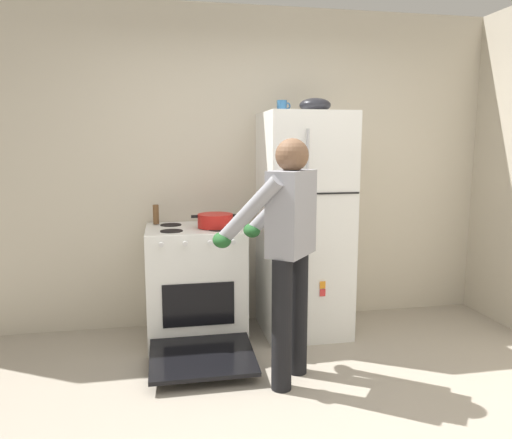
{
  "coord_description": "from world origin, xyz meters",
  "views": [
    {
      "loc": [
        -0.72,
        -2.21,
        1.56
      ],
      "look_at": [
        -0.05,
        1.32,
        1.0
      ],
      "focal_mm": 33.86,
      "sensor_mm": 36.0,
      "label": 1
    }
  ],
  "objects_px": {
    "refrigerator": "(304,225)",
    "red_pot": "(215,220)",
    "mixing_bowl": "(315,105)",
    "coffee_mug": "(282,106)",
    "pepper_mill": "(156,214)",
    "person_cook": "(286,240)",
    "stove_range": "(196,285)"
  },
  "relations": [
    {
      "from": "refrigerator",
      "to": "mixing_bowl",
      "type": "xyz_separation_m",
      "value": [
        0.08,
        0.0,
        0.96
      ]
    },
    {
      "from": "stove_range",
      "to": "pepper_mill",
      "type": "xyz_separation_m",
      "value": [
        -0.3,
        0.22,
        0.55
      ]
    },
    {
      "from": "coffee_mug",
      "to": "stove_range",
      "type": "bearing_deg",
      "value": -174.6
    },
    {
      "from": "person_cook",
      "to": "pepper_mill",
      "type": "xyz_separation_m",
      "value": [
        -0.83,
        1.03,
        0.04
      ]
    },
    {
      "from": "person_cook",
      "to": "coffee_mug",
      "type": "xyz_separation_m",
      "value": [
        0.19,
        0.88,
        0.91
      ]
    },
    {
      "from": "person_cook",
      "to": "mixing_bowl",
      "type": "height_order",
      "value": "mixing_bowl"
    },
    {
      "from": "pepper_mill",
      "to": "refrigerator",
      "type": "bearing_deg",
      "value": -9.51
    },
    {
      "from": "stove_range",
      "to": "person_cook",
      "type": "distance_m",
      "value": 1.1
    },
    {
      "from": "stove_range",
      "to": "mixing_bowl",
      "type": "distance_m",
      "value": 1.73
    },
    {
      "from": "refrigerator",
      "to": "stove_range",
      "type": "relative_size",
      "value": 1.48
    },
    {
      "from": "pepper_mill",
      "to": "stove_range",
      "type": "bearing_deg",
      "value": -36.0
    },
    {
      "from": "refrigerator",
      "to": "red_pot",
      "type": "xyz_separation_m",
      "value": [
        -0.74,
        -0.05,
        0.06
      ]
    },
    {
      "from": "refrigerator",
      "to": "person_cook",
      "type": "xyz_separation_m",
      "value": [
        -0.36,
        -0.83,
        0.05
      ]
    },
    {
      "from": "refrigerator",
      "to": "red_pot",
      "type": "height_order",
      "value": "refrigerator"
    },
    {
      "from": "person_cook",
      "to": "red_pot",
      "type": "distance_m",
      "value": 0.86
    },
    {
      "from": "person_cook",
      "to": "mixing_bowl",
      "type": "bearing_deg",
      "value": 61.91
    },
    {
      "from": "pepper_mill",
      "to": "person_cook",
      "type": "bearing_deg",
      "value": -51.08
    },
    {
      "from": "stove_range",
      "to": "red_pot",
      "type": "relative_size",
      "value": 3.25
    },
    {
      "from": "stove_range",
      "to": "pepper_mill",
      "type": "bearing_deg",
      "value": 144.0
    },
    {
      "from": "stove_range",
      "to": "pepper_mill",
      "type": "height_order",
      "value": "pepper_mill"
    },
    {
      "from": "refrigerator",
      "to": "coffee_mug",
      "type": "bearing_deg",
      "value": 164.17
    },
    {
      "from": "stove_range",
      "to": "mixing_bowl",
      "type": "bearing_deg",
      "value": 1.05
    },
    {
      "from": "stove_range",
      "to": "coffee_mug",
      "type": "distance_m",
      "value": 1.59
    },
    {
      "from": "person_cook",
      "to": "mixing_bowl",
      "type": "relative_size",
      "value": 6.37
    },
    {
      "from": "refrigerator",
      "to": "pepper_mill",
      "type": "distance_m",
      "value": 1.22
    },
    {
      "from": "stove_range",
      "to": "mixing_bowl",
      "type": "relative_size",
      "value": 4.87
    },
    {
      "from": "refrigerator",
      "to": "coffee_mug",
      "type": "height_order",
      "value": "coffee_mug"
    },
    {
      "from": "mixing_bowl",
      "to": "stove_range",
      "type": "bearing_deg",
      "value": -178.95
    },
    {
      "from": "refrigerator",
      "to": "coffee_mug",
      "type": "xyz_separation_m",
      "value": [
        -0.18,
        0.05,
        0.95
      ]
    },
    {
      "from": "stove_range",
      "to": "red_pot",
      "type": "distance_m",
      "value": 0.55
    },
    {
      "from": "red_pot",
      "to": "pepper_mill",
      "type": "bearing_deg",
      "value": 151.48
    },
    {
      "from": "refrigerator",
      "to": "stove_range",
      "type": "xyz_separation_m",
      "value": [
        -0.9,
        -0.02,
        -0.46
      ]
    }
  ]
}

